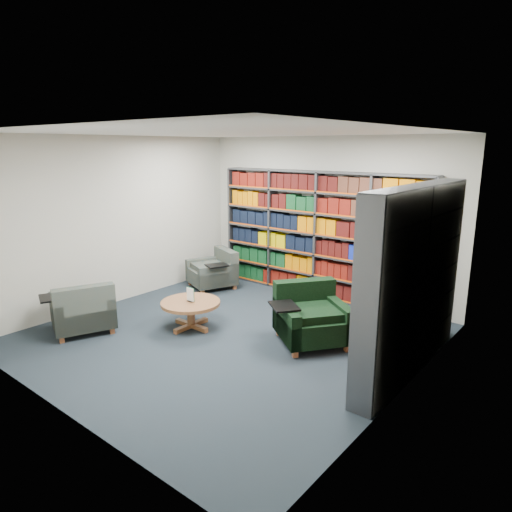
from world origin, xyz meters
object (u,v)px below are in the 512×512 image
Objects in this scene: coffee_table at (191,307)px; chair_teal_front at (83,312)px; chair_teal_left at (216,272)px; chair_green_right at (310,318)px.

chair_teal_front is at bearing -135.71° from coffee_table.
chair_teal_front reaches higher than chair_teal_left.
chair_green_right reaches higher than chair_teal_front.
chair_green_right reaches higher than chair_teal_left.
chair_teal_front is 1.54m from coffee_table.
chair_green_right is (2.75, -0.99, 0.04)m from chair_teal_left.
chair_teal_left is 0.85× the size of chair_green_right.
chair_teal_left is 2.06m from coffee_table.
chair_teal_left is 1.20× the size of coffee_table.
chair_teal_left is at bearing 90.82° from chair_teal_front.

